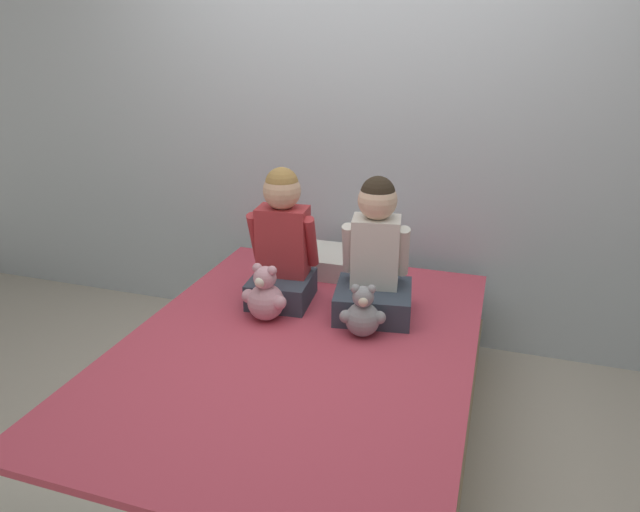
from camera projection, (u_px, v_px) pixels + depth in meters
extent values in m
plane|color=#B2A899|center=(299.00, 439.00, 2.59)|extent=(14.00, 14.00, 0.00)
cube|color=silver|center=(366.00, 124.00, 3.12)|extent=(8.00, 0.06, 2.50)
cube|color=#997F60|center=(299.00, 417.00, 2.55)|extent=(1.46, 1.96, 0.23)
cube|color=silver|center=(298.00, 373.00, 2.46)|extent=(1.44, 1.93, 0.23)
cube|color=#C64256|center=(298.00, 346.00, 2.41)|extent=(1.45, 1.94, 0.03)
cube|color=#384251|center=(282.00, 289.00, 2.76)|extent=(0.31, 0.33, 0.13)
cube|color=#B23338|center=(283.00, 241.00, 2.72)|extent=(0.25, 0.17, 0.33)
sphere|color=#DBAD89|center=(282.00, 191.00, 2.62)|extent=(0.18, 0.18, 0.18)
sphere|color=#A37A42|center=(282.00, 184.00, 2.61)|extent=(0.16, 0.16, 0.16)
cylinder|color=#B23338|center=(256.00, 237.00, 2.74)|extent=(0.07, 0.15, 0.27)
cylinder|color=#B23338|center=(311.00, 242.00, 2.68)|extent=(0.07, 0.15, 0.27)
cube|color=#384251|center=(373.00, 301.00, 2.63)|extent=(0.39, 0.38, 0.13)
cube|color=silver|center=(376.00, 252.00, 2.59)|extent=(0.24, 0.19, 0.32)
sphere|color=beige|center=(378.00, 200.00, 2.50)|extent=(0.18, 0.18, 0.18)
sphere|color=#2D2319|center=(378.00, 194.00, 2.49)|extent=(0.15, 0.15, 0.15)
cylinder|color=silver|center=(349.00, 248.00, 2.61)|extent=(0.08, 0.15, 0.26)
cylinder|color=silver|center=(403.00, 252.00, 2.57)|extent=(0.08, 0.15, 0.26)
sphere|color=#DBA3B2|center=(266.00, 302.00, 2.58)|extent=(0.17, 0.17, 0.17)
sphere|color=#DBA3B2|center=(265.00, 278.00, 2.54)|extent=(0.10, 0.10, 0.10)
sphere|color=white|center=(260.00, 282.00, 2.50)|extent=(0.05, 0.05, 0.05)
sphere|color=#DBA3B2|center=(257.00, 268.00, 2.54)|extent=(0.04, 0.04, 0.04)
sphere|color=#DBA3B2|center=(272.00, 271.00, 2.51)|extent=(0.04, 0.04, 0.04)
sphere|color=#DBA3B2|center=(249.00, 296.00, 2.59)|extent=(0.06, 0.06, 0.06)
sphere|color=#DBA3B2|center=(279.00, 303.00, 2.53)|extent=(0.06, 0.06, 0.06)
sphere|color=#939399|center=(362.00, 319.00, 2.45)|extent=(0.15, 0.15, 0.15)
sphere|color=#939399|center=(363.00, 297.00, 2.41)|extent=(0.09, 0.09, 0.09)
sphere|color=beige|center=(363.00, 302.00, 2.37)|extent=(0.04, 0.04, 0.04)
sphere|color=#939399|center=(355.00, 289.00, 2.40)|extent=(0.04, 0.04, 0.04)
sphere|color=#939399|center=(371.00, 289.00, 2.39)|extent=(0.04, 0.04, 0.04)
sphere|color=#939399|center=(346.00, 316.00, 2.43)|extent=(0.06, 0.06, 0.06)
sphere|color=#939399|center=(379.00, 318.00, 2.42)|extent=(0.06, 0.06, 0.06)
cube|color=silver|center=(347.00, 263.00, 3.08)|extent=(0.48, 0.33, 0.11)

